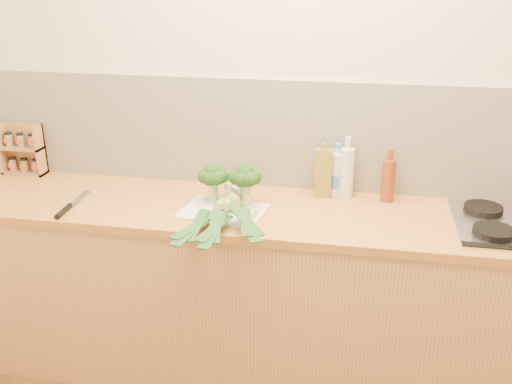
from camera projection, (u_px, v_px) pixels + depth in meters
room_shell at (297, 136)px, 2.77m from camera, size 3.50×3.50×3.50m
counter at (286, 295)px, 2.77m from camera, size 3.20×0.62×0.90m
chopping_board at (224, 211)px, 2.58m from camera, size 0.40×0.32×0.01m
broccoli_left at (213, 176)px, 2.63m from camera, size 0.14×0.14×0.19m
broccoli_right at (245, 177)px, 2.58m from camera, size 0.15×0.15×0.20m
leek_front at (217, 207)px, 2.55m from camera, size 0.17×0.66×0.04m
leek_mid at (226, 206)px, 2.52m from camera, size 0.10×0.68×0.04m
leek_back at (238, 205)px, 2.48m from camera, size 0.28×0.58×0.04m
chefs_knife at (68, 208)px, 2.61m from camera, size 0.05×0.34×0.03m
spice_rack at (24, 152)px, 3.03m from camera, size 0.23×0.09×0.27m
oil_tin at (323, 173)px, 2.72m from camera, size 0.08×0.05×0.27m
glass_bottle at (346, 172)px, 2.71m from camera, size 0.07×0.07×0.30m
amber_bottle at (388, 180)px, 2.67m from camera, size 0.06×0.06×0.25m
water_bottle at (336, 175)px, 2.75m from camera, size 0.08×0.08×0.24m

